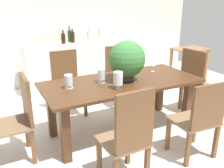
{
  "coord_description": "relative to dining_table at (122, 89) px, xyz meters",
  "views": [
    {
      "loc": [
        -1.52,
        -2.55,
        1.77
      ],
      "look_at": [
        -0.09,
        0.21,
        0.67
      ],
      "focal_mm": 39.36,
      "sensor_mm": 36.0,
      "label": 1
    }
  ],
  "objects": [
    {
      "name": "wine_bottle_dark",
      "position": [
        -0.21,
        1.87,
        0.43
      ],
      "size": [
        0.08,
        0.08,
        0.25
      ],
      "color": "black",
      "rests_on": "kitchen_counter"
    },
    {
      "name": "dining_table",
      "position": [
        0.0,
        0.0,
        0.0
      ],
      "size": [
        2.07,
        0.92,
        0.74
      ],
      "color": "#4C2D19",
      "rests_on": "ground"
    },
    {
      "name": "chair_far_left",
      "position": [
        -0.47,
        0.95,
        -0.08
      ],
      "size": [
        0.46,
        0.47,
        1.0
      ],
      "rotation": [
        0.0,
        0.0,
        -0.02
      ],
      "color": "brown",
      "rests_on": "ground"
    },
    {
      "name": "chair_head_end",
      "position": [
        -1.32,
        0.0,
        -0.09
      ],
      "size": [
        0.47,
        0.46,
        0.97
      ],
      "rotation": [
        0.0,
        0.0,
        -1.55
      ],
      "color": "brown",
      "rests_on": "ground"
    },
    {
      "name": "wine_bottle_clear",
      "position": [
        0.36,
        2.0,
        0.43
      ],
      "size": [
        0.07,
        0.07,
        0.25
      ],
      "color": "#B2BFB7",
      "rests_on": "kitchen_counter"
    },
    {
      "name": "crystal_vase_center_near",
      "position": [
        -0.19,
        -0.23,
        0.24
      ],
      "size": [
        0.12,
        0.12,
        0.21
      ],
      "color": "silver",
      "rests_on": "dining_table"
    },
    {
      "name": "kitchen_counter",
      "position": [
        -0.02,
        1.97,
        -0.15
      ],
      "size": [
        1.87,
        0.5,
        0.95
      ],
      "primitive_type": "cube",
      "color": "white",
      "rests_on": "ground"
    },
    {
      "name": "crystal_vase_left",
      "position": [
        -0.27,
        0.05,
        0.22
      ],
      "size": [
        0.09,
        0.09,
        0.18
      ],
      "color": "silver",
      "rests_on": "dining_table"
    },
    {
      "name": "wine_bottle_amber",
      "position": [
        -0.03,
        2.02,
        0.45
      ],
      "size": [
        0.08,
        0.08,
        0.3
      ],
      "color": "#194C1E",
      "rests_on": "kitchen_counter"
    },
    {
      "name": "chair_near_left",
      "position": [
        -0.46,
        -0.95,
        -0.07
      ],
      "size": [
        0.44,
        0.44,
        1.03
      ],
      "rotation": [
        0.0,
        0.0,
        3.17
      ],
      "color": "brown",
      "rests_on": "ground"
    },
    {
      "name": "ground_plane",
      "position": [
        0.0,
        -0.1,
        -0.62
      ],
      "size": [
        7.04,
        7.04,
        0.0
      ],
      "primitive_type": "plane",
      "color": "silver"
    },
    {
      "name": "back_wall",
      "position": [
        0.0,
        2.5,
        0.68
      ],
      "size": [
        6.4,
        0.1,
        2.6
      ],
      "primitive_type": "cube",
      "color": "silver",
      "rests_on": "ground"
    },
    {
      "name": "wine_bottle_tall",
      "position": [
        0.65,
        2.11,
        0.43
      ],
      "size": [
        0.06,
        0.06,
        0.25
      ],
      "color": "#B2BFB7",
      "rests_on": "kitchen_counter"
    },
    {
      "name": "wine_glass",
      "position": [
        0.62,
        0.17,
        0.24
      ],
      "size": [
        0.07,
        0.07,
        0.17
      ],
      "color": "silver",
      "rests_on": "dining_table"
    },
    {
      "name": "wine_bottle_green",
      "position": [
        -0.01,
        1.91,
        0.44
      ],
      "size": [
        0.08,
        0.08,
        0.26
      ],
      "color": "black",
      "rests_on": "kitchen_counter"
    },
    {
      "name": "chair_far_right",
      "position": [
        0.47,
        0.95,
        -0.09
      ],
      "size": [
        0.44,
        0.49,
        0.99
      ],
      "rotation": [
        0.0,
        0.0,
        -0.04
      ],
      "color": "brown",
      "rests_on": "ground"
    },
    {
      "name": "chair_foot_end",
      "position": [
        1.32,
        -0.01,
        -0.06
      ],
      "size": [
        0.46,
        0.51,
        1.03
      ],
      "rotation": [
        0.0,
        0.0,
        1.67
      ],
      "color": "brown",
      "rests_on": "ground"
    },
    {
      "name": "flower_centerpiece",
      "position": [
        0.06,
        -0.0,
        0.39
      ],
      "size": [
        0.48,
        0.48,
        0.53
      ],
      "color": "#333338",
      "rests_on": "dining_table"
    },
    {
      "name": "side_table",
      "position": [
        2.24,
        1.08,
        -0.04
      ],
      "size": [
        0.69,
        0.49,
        0.78
      ],
      "color": "olive",
      "rests_on": "ground"
    },
    {
      "name": "chair_near_right",
      "position": [
        0.46,
        -0.94,
        -0.1
      ],
      "size": [
        0.5,
        0.46,
        0.94
      ],
      "rotation": [
        0.0,
        0.0,
        3.08
      ],
      "color": "brown",
      "rests_on": "ground"
    },
    {
      "name": "crystal_vase_right",
      "position": [
        -0.71,
        0.05,
        0.21
      ],
      "size": [
        0.1,
        0.1,
        0.17
      ],
      "color": "silver",
      "rests_on": "dining_table"
    }
  ]
}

